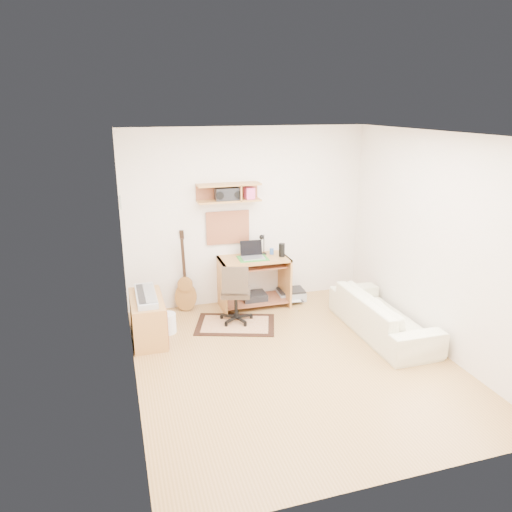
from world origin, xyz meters
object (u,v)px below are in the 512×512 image
object	(u,v)px
desk	(254,282)
printer	(291,294)
cabinet	(148,318)
sofa	(383,308)
task_chair	(236,292)

from	to	relation	value
desk	printer	xyz separation A→B (m)	(0.61, 0.06, -0.29)
cabinet	desk	bearing A→B (deg)	20.92
printer	sofa	size ratio (longest dim) A/B	0.23
desk	printer	distance (m)	0.68
desk	cabinet	distance (m)	1.72
sofa	desk	bearing A→B (deg)	45.19
task_chair	sofa	distance (m)	1.97
desk	printer	size ratio (longest dim) A/B	2.44
cabinet	sofa	world-z (taller)	sofa
desk	task_chair	bearing A→B (deg)	-130.92
desk	task_chair	size ratio (longest dim) A/B	1.16
printer	desk	bearing A→B (deg)	-170.60
task_chair	cabinet	xyz separation A→B (m)	(-1.21, -0.16, -0.16)
desk	printer	bearing A→B (deg)	6.02
printer	sofa	bearing A→B (deg)	-58.88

